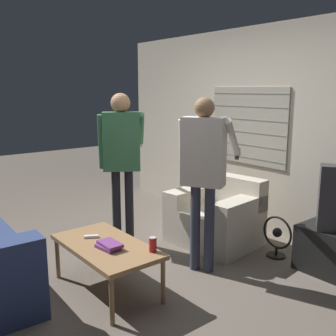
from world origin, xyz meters
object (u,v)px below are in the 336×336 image
object	(u,v)px
person_left_standing	(122,150)
soda_can	(153,244)
armchair_beige	(216,216)
coffee_table	(106,248)
person_right_standing	(204,164)
spare_remote	(91,237)
book_stack	(109,245)
floor_fan	(277,236)

from	to	relation	value
person_left_standing	soda_can	world-z (taller)	person_left_standing
person_left_standing	armchair_beige	bearing A→B (deg)	-4.79
armchair_beige	person_left_standing	bearing A→B (deg)	45.77
person_left_standing	coffee_table	bearing A→B (deg)	-96.66
person_right_standing	spare_remote	distance (m)	1.26
armchair_beige	person_left_standing	world-z (taller)	person_left_standing
coffee_table	book_stack	size ratio (longest dim) A/B	4.58
armchair_beige	floor_fan	xyz separation A→B (m)	(0.71, 0.21, -0.09)
person_left_standing	book_stack	bearing A→B (deg)	-94.68
floor_fan	person_left_standing	bearing A→B (deg)	-142.32
armchair_beige	book_stack	bearing A→B (deg)	93.97
person_right_standing	soda_can	xyz separation A→B (m)	(0.15, -0.73, -0.58)
person_left_standing	soda_can	xyz separation A→B (m)	(1.25, -0.50, -0.61)
spare_remote	coffee_table	bearing A→B (deg)	36.90
coffee_table	person_right_standing	bearing A→B (deg)	75.87
armchair_beige	person_left_standing	xyz separation A→B (m)	(-0.68, -0.86, 0.80)
person_right_standing	floor_fan	world-z (taller)	person_right_standing
armchair_beige	person_left_standing	size ratio (longest dim) A/B	0.59
armchair_beige	coffee_table	bearing A→B (deg)	90.57
coffee_table	person_left_standing	size ratio (longest dim) A/B	0.62
book_stack	floor_fan	size ratio (longest dim) A/B	0.52
armchair_beige	person_right_standing	distance (m)	1.08
armchair_beige	soda_can	size ratio (longest dim) A/B	8.12
person_right_standing	floor_fan	size ratio (longest dim) A/B	3.77
person_right_standing	spare_remote	bearing A→B (deg)	-144.28
soda_can	person_left_standing	bearing A→B (deg)	158.28
coffee_table	soda_can	world-z (taller)	soda_can
book_stack	person_right_standing	bearing A→B (deg)	81.99
armchair_beige	soda_can	world-z (taller)	armchair_beige
spare_remote	person_right_standing	bearing A→B (deg)	94.12
spare_remote	floor_fan	world-z (taller)	spare_remote
book_stack	floor_fan	bearing A→B (deg)	76.99
coffee_table	person_right_standing	xyz separation A→B (m)	(0.24, 0.96, 0.69)
person_right_standing	book_stack	distance (m)	1.17
soda_can	spare_remote	world-z (taller)	soda_can
person_left_standing	floor_fan	distance (m)	1.96
book_stack	floor_fan	distance (m)	1.89
coffee_table	floor_fan	distance (m)	1.88
armchair_beige	person_right_standing	world-z (taller)	person_right_standing
person_right_standing	floor_fan	xyz separation A→B (m)	(0.28, 0.84, -0.86)
coffee_table	floor_fan	xyz separation A→B (m)	(0.52, 1.80, -0.17)
armchair_beige	spare_remote	world-z (taller)	armchair_beige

